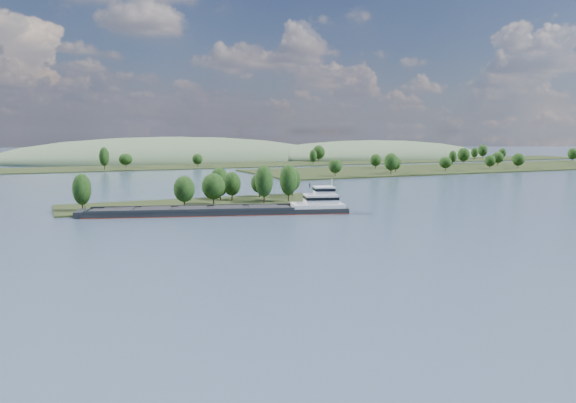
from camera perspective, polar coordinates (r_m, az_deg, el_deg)
name	(u,v)px	position (r m, az deg, el deg)	size (l,w,h in m)	color
ground	(255,230)	(154.58, -3.41, -2.90)	(1800.00, 1800.00, 0.00)	#36485E
tree_island	(216,192)	(211.39, -7.28, 0.93)	(100.00, 30.00, 15.21)	black
right_bank	(466,167)	(430.66, 17.63, 3.36)	(320.00, 90.00, 14.62)	black
back_shoreline	(134,167)	(428.04, -15.42, 3.38)	(900.00, 60.00, 16.78)	black
hill_east	(373,158)	(584.31, 8.63, 4.42)	(260.00, 140.00, 36.00)	#43593D
hill_west	(173,160)	(535.45, -11.63, 4.12)	(320.00, 160.00, 44.00)	#43593D
cargo_barge	(235,209)	(185.09, -5.42, -0.79)	(86.77, 34.18, 11.81)	black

